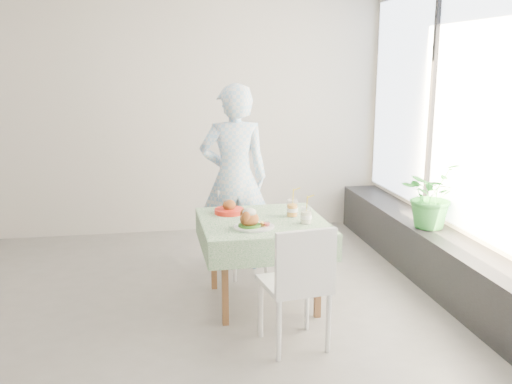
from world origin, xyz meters
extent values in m
plane|color=slate|center=(0.00, 0.00, 0.00)|extent=(6.00, 6.00, 0.00)
cube|color=beige|center=(0.00, 2.50, 1.40)|extent=(6.00, 0.02, 2.80)
cube|color=beige|center=(0.00, -2.50, 1.40)|extent=(6.00, 0.02, 2.80)
cube|color=beige|center=(3.00, 0.00, 1.40)|extent=(0.02, 5.00, 2.80)
cube|color=#D1E0F9|center=(2.97, 0.00, 1.65)|extent=(0.01, 4.80, 2.18)
cube|color=black|center=(2.80, 0.00, 0.25)|extent=(0.40, 4.80, 0.50)
cube|color=brown|center=(1.11, 0.17, 0.71)|extent=(0.91, 0.91, 0.04)
cube|color=beige|center=(1.11, 0.17, 0.74)|extent=(1.05, 1.05, 0.01)
cube|color=white|center=(1.05, 0.89, 0.42)|extent=(0.48, 0.48, 0.04)
cube|color=white|center=(1.00, 1.06, 0.63)|extent=(0.38, 0.14, 0.39)
cube|color=white|center=(1.19, -0.62, 0.47)|extent=(0.50, 0.50, 0.04)
cube|color=white|center=(1.22, -0.82, 0.72)|extent=(0.44, 0.11, 0.44)
imported|color=#98CBF3|center=(0.99, 1.08, 0.93)|extent=(0.68, 0.45, 1.85)
cylinder|color=white|center=(0.99, -0.06, 0.75)|extent=(0.33, 0.33, 0.02)
cylinder|color=#1C5014|center=(0.96, -0.06, 0.77)|extent=(0.18, 0.18, 0.02)
ellipsoid|color=#965224|center=(0.96, -0.06, 0.82)|extent=(0.15, 0.14, 0.12)
ellipsoid|color=white|center=(0.96, -0.06, 0.87)|extent=(0.11, 0.10, 0.08)
cylinder|color=#AD1310|center=(1.10, -0.07, 0.78)|extent=(0.06, 0.06, 0.03)
cylinder|color=white|center=(1.38, 0.25, 0.81)|extent=(0.10, 0.10, 0.14)
cylinder|color=orange|center=(1.38, 0.25, 0.80)|extent=(0.09, 0.09, 0.10)
cylinder|color=white|center=(1.38, 0.25, 0.88)|extent=(0.10, 0.10, 0.01)
cylinder|color=yellow|center=(1.39, 0.25, 0.93)|extent=(0.01, 0.04, 0.19)
cylinder|color=white|center=(1.44, 0.01, 0.81)|extent=(0.09, 0.09, 0.13)
cylinder|color=#F5F4CE|center=(1.44, 0.01, 0.79)|extent=(0.08, 0.08, 0.10)
cylinder|color=white|center=(1.44, 0.01, 0.88)|extent=(0.10, 0.10, 0.01)
cylinder|color=yellow|center=(1.45, 0.01, 0.93)|extent=(0.01, 0.03, 0.18)
cylinder|color=red|center=(0.86, 0.44, 0.76)|extent=(0.26, 0.26, 0.04)
cylinder|color=white|center=(0.86, 0.44, 0.77)|extent=(0.22, 0.22, 0.01)
ellipsoid|color=#965224|center=(0.86, 0.44, 0.82)|extent=(0.12, 0.11, 0.10)
imported|color=#26732A|center=(2.79, 0.50, 0.82)|extent=(0.76, 0.75, 0.63)
camera|label=1|loc=(0.24, -4.39, 2.04)|focal=40.00mm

